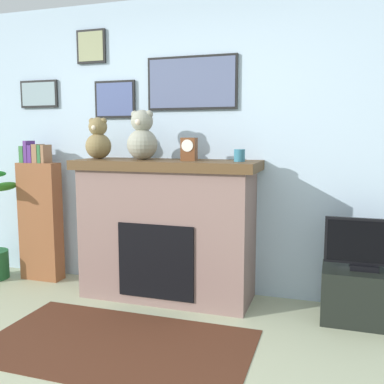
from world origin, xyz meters
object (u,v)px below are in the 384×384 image
at_px(teddy_bear_tan, 142,137).
at_px(television, 365,245).
at_px(fireplace, 167,229).
at_px(tv_stand, 362,296).
at_px(bookshelf, 40,217).
at_px(teddy_bear_brown, 98,140).
at_px(candle_jar, 239,155).
at_px(mantel_clock, 189,149).

bearing_deg(teddy_bear_tan, television, -0.48).
height_order(fireplace, tv_stand, fireplace).
xyz_separation_m(bookshelf, teddy_bear_tan, (1.13, -0.09, 0.77)).
height_order(fireplace, television, fireplace).
xyz_separation_m(teddy_bear_brown, teddy_bear_tan, (0.42, -0.00, 0.03)).
height_order(tv_stand, teddy_bear_tan, teddy_bear_tan).
distance_m(fireplace, teddy_bear_tan, 0.81).
xyz_separation_m(tv_stand, television, (0.00, -0.00, 0.39)).
bearing_deg(candle_jar, tv_stand, -0.84).
xyz_separation_m(fireplace, mantel_clock, (0.20, -0.02, 0.69)).
xyz_separation_m(fireplace, teddy_bear_brown, (-0.64, -0.02, 0.76)).
distance_m(fireplace, mantel_clock, 0.72).
bearing_deg(fireplace, teddy_bear_brown, -178.37).
bearing_deg(bookshelf, mantel_clock, -3.22).
distance_m(fireplace, teddy_bear_brown, 0.99).
xyz_separation_m(bookshelf, tv_stand, (2.94, -0.10, -0.42)).
height_order(fireplace, mantel_clock, mantel_clock).
bearing_deg(teddy_bear_brown, bookshelf, 173.05).
height_order(candle_jar, teddy_bear_brown, teddy_bear_brown).
relative_size(fireplace, tv_stand, 2.64).
height_order(television, teddy_bear_tan, teddy_bear_tan).
bearing_deg(television, fireplace, 178.80).
relative_size(fireplace, bookshelf, 1.16).
xyz_separation_m(candle_jar, mantel_clock, (-0.42, -0.00, 0.05)).
xyz_separation_m(television, candle_jar, (-0.96, 0.02, 0.65)).
bearing_deg(candle_jar, bookshelf, 177.51).
relative_size(fireplace, mantel_clock, 8.30).
xyz_separation_m(fireplace, candle_jar, (0.63, -0.02, 0.64)).
distance_m(fireplace, television, 1.59).
distance_m(candle_jar, teddy_bear_brown, 1.27).
bearing_deg(television, tv_stand, 90.00).
relative_size(tv_stand, teddy_bear_tan, 1.41).
distance_m(bookshelf, candle_jar, 2.07).
xyz_separation_m(bookshelf, mantel_clock, (1.55, -0.09, 0.67)).
relative_size(bookshelf, teddy_bear_brown, 3.72).
xyz_separation_m(fireplace, bookshelf, (-1.35, 0.07, 0.02)).
distance_m(fireplace, bookshelf, 1.35).
relative_size(bookshelf, television, 2.33).
relative_size(fireplace, candle_jar, 15.92).
bearing_deg(teddy_bear_tan, teddy_bear_brown, 179.99).
bearing_deg(bookshelf, television, -1.98).
xyz_separation_m(television, mantel_clock, (-1.38, 0.01, 0.70)).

